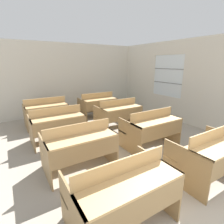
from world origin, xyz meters
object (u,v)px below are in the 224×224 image
Objects in this scene: bench_third_left at (57,124)px; bench_back_right at (98,104)px; bench_second_left at (79,146)px; bench_third_right at (118,113)px; bench_front_right at (210,153)px; bench_second_right at (151,128)px; bench_back_left at (46,111)px; wastepaper_bin at (128,103)px; bench_front_left at (122,191)px.

bench_third_left is 1.00× the size of bench_back_right.
bench_second_left is 3.46m from bench_back_right.
bench_back_right is at bearing 89.75° from bench_third_right.
bench_front_right is 2.36m from bench_second_left.
bench_second_right is 2.40m from bench_third_left.
bench_front_right and bench_second_right have the same top height.
bench_third_left is 1.90m from bench_third_right.
bench_second_right is 3.46m from bench_back_left.
bench_back_right is at bearing 89.65° from bench_front_right.
bench_second_left is 1.00× the size of bench_third_right.
wastepaper_bin is (3.86, 2.10, -0.32)m from bench_third_left.
bench_third_left is at bearing -143.23° from bench_back_right.
bench_third_left and bench_back_right have the same top height.
bench_front_left and bench_second_left have the same top height.
bench_front_right is 1.00× the size of bench_back_right.
bench_second_left is 2.38m from bench_third_right.
bench_front_right is at bearing -38.45° from bench_second_left.
bench_front_left is 4.34m from bench_back_left.
wastepaper_bin is at bearing 47.13° from bench_third_right.
bench_front_left is 1.00× the size of bench_second_left.
bench_front_left is 1.00× the size of bench_front_right.
bench_third_right and bench_back_right have the same top height.
bench_third_left is 3.79× the size of wastepaper_bin.
bench_third_right is at bearing 38.13° from bench_second_left.
bench_second_right is at bearing 90.03° from bench_front_right.
bench_second_right and bench_back_left have the same top height.
wastepaper_bin is (1.95, 2.10, -0.32)m from bench_third_right.
bench_second_left and bench_back_right have the same top height.
bench_second_right reaches higher than wastepaper_bin.
bench_third_left is at bearing 141.77° from bench_second_right.
bench_third_right is at bearing -0.23° from bench_third_left.
bench_front_right is 1.00× the size of bench_second_right.
bench_front_left is 6.30m from wastepaper_bin.
bench_third_right and bench_back_left have the same top height.
bench_second_right is at bearing -118.88° from wastepaper_bin.
bench_second_right is 2.91m from bench_back_right.
wastepaper_bin is at bearing 9.84° from bench_back_left.
bench_third_right is 2.89m from wastepaper_bin.
bench_second_left is at bearing 90.09° from bench_front_left.
bench_second_right and bench_third_right have the same top height.
bench_third_right is at bearing -132.87° from wastepaper_bin.
bench_second_right is (1.85, 1.43, 0.00)m from bench_front_left.
bench_back_left reaches higher than wastepaper_bin.
bench_third_right is at bearing -37.26° from bench_back_left.
bench_front_left is 3.45m from bench_third_right.
bench_back_right is 2.08m from wastepaper_bin.
bench_front_left is at bearing 178.95° from bench_front_right.
bench_front_left is 1.00× the size of bench_third_left.
bench_front_right reaches higher than wastepaper_bin.
bench_back_right is (0.03, 4.37, 0.00)m from bench_front_right.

